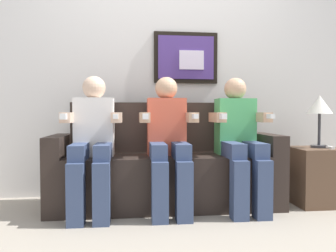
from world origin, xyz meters
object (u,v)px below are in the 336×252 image
at_px(person_on_right, 239,137).
at_px(person_in_middle, 168,137).
at_px(person_on_left, 93,138).
at_px(spare_remote_on_table, 329,147).
at_px(side_table_right, 315,176).
at_px(table_lamp, 320,107).
at_px(couch, 166,170).

bearing_deg(person_on_right, person_in_middle, 180.00).
relative_size(person_on_left, spare_remote_on_table, 8.54).
xyz_separation_m(person_in_middle, person_on_right, (0.60, 0.00, 0.00)).
xyz_separation_m(person_on_left, person_on_right, (1.20, 0.00, 0.00)).
relative_size(side_table_right, table_lamp, 1.09).
distance_m(couch, table_lamp, 1.46).
xyz_separation_m(table_lamp, spare_remote_on_table, (0.04, -0.08, -0.35)).
bearing_deg(table_lamp, spare_remote_on_table, -63.65).
xyz_separation_m(person_in_middle, side_table_right, (1.32, 0.06, -0.36)).
bearing_deg(person_on_right, side_table_right, 4.91).
xyz_separation_m(person_on_left, table_lamp, (1.96, 0.08, 0.25)).
bearing_deg(person_in_middle, table_lamp, 3.27).
relative_size(couch, person_in_middle, 1.74).
xyz_separation_m(person_on_right, side_table_right, (0.72, 0.06, -0.36)).
relative_size(person_on_left, side_table_right, 2.22).
height_order(couch, table_lamp, table_lamp).
height_order(person_in_middle, side_table_right, person_in_middle).
bearing_deg(person_on_left, couch, 15.56).
distance_m(person_on_right, table_lamp, 0.80).
bearing_deg(person_on_right, table_lamp, 5.86).
xyz_separation_m(person_in_middle, table_lamp, (1.36, 0.08, 0.25)).
distance_m(person_on_right, spare_remote_on_table, 0.80).
distance_m(person_in_middle, person_on_right, 0.60).
height_order(couch, person_on_left, person_on_left).
relative_size(side_table_right, spare_remote_on_table, 3.85).
bearing_deg(couch, person_on_right, -15.56).
xyz_separation_m(person_on_right, table_lamp, (0.75, 0.08, 0.25)).
distance_m(person_on_left, table_lamp, 1.97).
bearing_deg(person_on_left, spare_remote_on_table, -0.13).
relative_size(couch, table_lamp, 4.21).
bearing_deg(spare_remote_on_table, person_on_right, 179.68).
height_order(person_on_left, person_in_middle, same).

